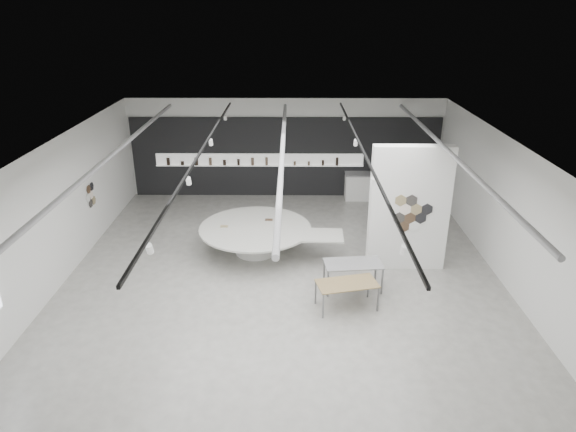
{
  "coord_description": "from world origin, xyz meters",
  "views": [
    {
      "loc": [
        0.23,
        -12.21,
        7.1
      ],
      "look_at": [
        0.14,
        1.2,
        1.49
      ],
      "focal_mm": 32.0,
      "sensor_mm": 36.0,
      "label": 1
    }
  ],
  "objects_px": {
    "sample_table_stone": "(353,265)",
    "kitchen_counter": "(368,186)",
    "partition_column": "(409,209)",
    "sample_table_wood": "(347,285)",
    "display_island": "(258,236)"
  },
  "relations": [
    {
      "from": "partition_column",
      "to": "sample_table_wood",
      "type": "distance_m",
      "value": 3.11
    },
    {
      "from": "partition_column",
      "to": "sample_table_wood",
      "type": "bearing_deg",
      "value": -130.84
    },
    {
      "from": "display_island",
      "to": "sample_table_wood",
      "type": "xyz_separation_m",
      "value": [
        2.4,
        -3.02,
        0.09
      ]
    },
    {
      "from": "kitchen_counter",
      "to": "partition_column",
      "type": "bearing_deg",
      "value": -86.24
    },
    {
      "from": "kitchen_counter",
      "to": "sample_table_stone",
      "type": "bearing_deg",
      "value": -100.48
    },
    {
      "from": "display_island",
      "to": "kitchen_counter",
      "type": "bearing_deg",
      "value": 51.59
    },
    {
      "from": "partition_column",
      "to": "kitchen_counter",
      "type": "relative_size",
      "value": 1.98
    },
    {
      "from": "sample_table_stone",
      "to": "sample_table_wood",
      "type": "bearing_deg",
      "value": -105.38
    },
    {
      "from": "sample_table_wood",
      "to": "kitchen_counter",
      "type": "xyz_separation_m",
      "value": [
        1.59,
        7.71,
        -0.13
      ]
    },
    {
      "from": "kitchen_counter",
      "to": "sample_table_wood",
      "type": "bearing_deg",
      "value": -100.99
    },
    {
      "from": "sample_table_wood",
      "to": "kitchen_counter",
      "type": "height_order",
      "value": "kitchen_counter"
    },
    {
      "from": "display_island",
      "to": "sample_table_stone",
      "type": "distance_m",
      "value": 3.4
    },
    {
      "from": "sample_table_stone",
      "to": "kitchen_counter",
      "type": "bearing_deg",
      "value": 78.88
    },
    {
      "from": "partition_column",
      "to": "display_island",
      "type": "distance_m",
      "value": 4.54
    },
    {
      "from": "sample_table_wood",
      "to": "kitchen_counter",
      "type": "distance_m",
      "value": 7.87
    }
  ]
}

